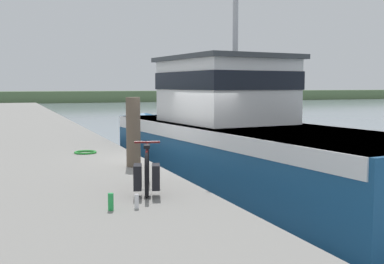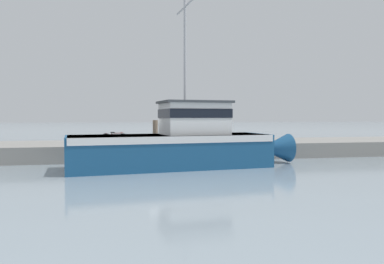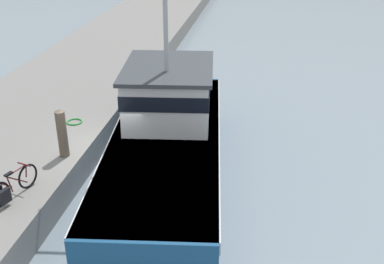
{
  "view_description": "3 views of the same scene",
  "coord_description": "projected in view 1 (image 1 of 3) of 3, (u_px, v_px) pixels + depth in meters",
  "views": [
    {
      "loc": [
        -3.78,
        -10.58,
        2.67
      ],
      "look_at": [
        0.25,
        -0.31,
        1.6
      ],
      "focal_mm": 45.0,
      "sensor_mm": 36.0,
      "label": 1
    },
    {
      "loc": [
        20.82,
        -3.01,
        2.61
      ],
      "look_at": [
        0.57,
        1.13,
        1.78
      ],
      "focal_mm": 35.0,
      "sensor_mm": 36.0,
      "label": 2
    },
    {
      "loc": [
        4.69,
        -12.97,
        8.0
      ],
      "look_at": [
        2.53,
        0.49,
        1.48
      ],
      "focal_mm": 45.0,
      "sensor_mm": 36.0,
      "label": 3
    }
  ],
  "objects": [
    {
      "name": "mooring_post",
      "position": [
        133.0,
        132.0,
        10.15
      ],
      "size": [
        0.3,
        0.3,
        1.47
      ],
      "primitive_type": "cylinder",
      "color": "brown",
      "rests_on": "dock_pier"
    },
    {
      "name": "water_bottle_on_curb",
      "position": [
        111.0,
        202.0,
        6.61
      ],
      "size": [
        0.08,
        0.08,
        0.24
      ],
      "primitive_type": "cylinder",
      "color": "green",
      "rests_on": "dock_pier"
    },
    {
      "name": "bicycle_touring",
      "position": [
        147.0,
        171.0,
        7.71
      ],
      "size": [
        0.72,
        1.66,
        0.77
      ],
      "rotation": [
        0.0,
        0.0,
        -0.29
      ],
      "color": "black",
      "rests_on": "dock_pier"
    },
    {
      "name": "boat_red_outer",
      "position": [
        271.0,
        100.0,
        60.69
      ],
      "size": [
        5.12,
        2.25,
        5.19
      ],
      "rotation": [
        0.0,
        0.0,
        1.64
      ],
      "color": "#337F47",
      "rests_on": "ground_plane"
    },
    {
      "name": "water_bottle_by_bike",
      "position": [
        137.0,
        201.0,
        6.71
      ],
      "size": [
        0.06,
        0.06,
        0.2
      ],
      "primitive_type": "cylinder",
      "color": "silver",
      "rests_on": "dock_pier"
    },
    {
      "name": "dock_pier",
      "position": [
        6.0,
        191.0,
        10.0
      ],
      "size": [
        6.14,
        80.0,
        0.95
      ],
      "primitive_type": "cube",
      "color": "gray",
      "rests_on": "ground_plane"
    },
    {
      "name": "fishing_boat_main",
      "position": [
        239.0,
        139.0,
        12.23
      ],
      "size": [
        4.36,
        12.28,
        9.85
      ],
      "rotation": [
        0.0,
        0.0,
        0.11
      ],
      "color": "navy",
      "rests_on": "ground_plane"
    },
    {
      "name": "far_shoreline",
      "position": [
        210.0,
        96.0,
        84.31
      ],
      "size": [
        180.0,
        5.0,
        1.76
      ],
      "primitive_type": "cube",
      "color": "#567047",
      "rests_on": "ground_plane"
    },
    {
      "name": "ground_plane",
      "position": [
        177.0,
        198.0,
        11.43
      ],
      "size": [
        320.0,
        320.0,
        0.0
      ],
      "primitive_type": "plane",
      "color": "#84939E"
    },
    {
      "name": "hose_coil",
      "position": [
        85.0,
        152.0,
        12.21
      ],
      "size": [
        0.56,
        0.56,
        0.05
      ],
      "primitive_type": "torus",
      "color": "green",
      "rests_on": "dock_pier"
    }
  ]
}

